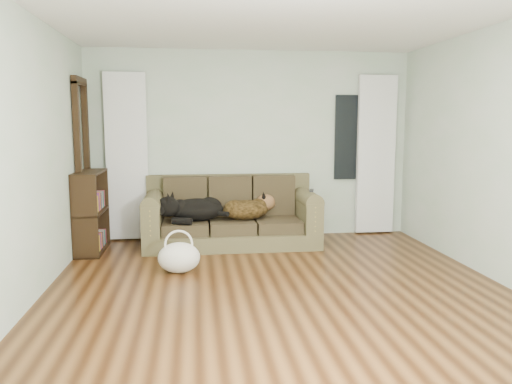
{
  "coord_description": "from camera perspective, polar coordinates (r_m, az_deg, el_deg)",
  "views": [
    {
      "loc": [
        -0.8,
        -4.49,
        1.61
      ],
      "look_at": [
        -0.04,
        1.6,
        0.76
      ],
      "focal_mm": 35.0,
      "sensor_mm": 36.0,
      "label": 1
    }
  ],
  "objects": [
    {
      "name": "bookshelf",
      "position": [
        6.57,
        -18.32,
        -2.2
      ],
      "size": [
        0.32,
        0.82,
        1.01
      ],
      "primitive_type": "cube",
      "rotation": [
        0.0,
        0.0,
        -0.02
      ],
      "color": "black",
      "rests_on": "floor"
    },
    {
      "name": "wall_back",
      "position": [
        7.04,
        -0.57,
        5.4
      ],
      "size": [
        4.5,
        0.04,
        2.6
      ],
      "primitive_type": "cube",
      "color": "#B9BDB5",
      "rests_on": "ground"
    },
    {
      "name": "tote_bag",
      "position": [
        5.49,
        -8.79,
        -7.48
      ],
      "size": [
        0.5,
        0.42,
        0.33
      ],
      "primitive_type": "ellipsoid",
      "rotation": [
        0.0,
        0.0,
        -0.15
      ],
      "color": "silver",
      "rests_on": "floor"
    },
    {
      "name": "wall_left",
      "position": [
        4.73,
        -25.01,
        3.43
      ],
      "size": [
        0.04,
        5.0,
        2.6
      ],
      "primitive_type": "cube",
      "color": "#B9BDB5",
      "rests_on": "ground"
    },
    {
      "name": "window_pane",
      "position": [
        7.31,
        10.88,
        6.14
      ],
      "size": [
        0.5,
        0.03,
        1.2
      ],
      "primitive_type": "cube",
      "color": "black",
      "rests_on": "wall_back"
    },
    {
      "name": "floor",
      "position": [
        4.83,
        2.89,
        -11.54
      ],
      "size": [
        5.0,
        5.0,
        0.0
      ],
      "primitive_type": "plane",
      "color": "#331A0A",
      "rests_on": "ground"
    },
    {
      "name": "door_casing",
      "position": [
        6.71,
        -19.14,
        2.7
      ],
      "size": [
        0.07,
        0.6,
        2.1
      ],
      "primitive_type": "cube",
      "color": "black",
      "rests_on": "ground"
    },
    {
      "name": "wall_right",
      "position": [
        5.43,
        27.12,
        3.79
      ],
      "size": [
        0.04,
        5.0,
        2.6
      ],
      "primitive_type": "cube",
      "color": "#B9BDB5",
      "rests_on": "ground"
    },
    {
      "name": "tv_remote",
      "position": [
        6.56,
        6.37,
        0.17
      ],
      "size": [
        0.1,
        0.19,
        0.02
      ],
      "primitive_type": "cube",
      "rotation": [
        0.0,
        0.0,
        -0.28
      ],
      "color": "black",
      "rests_on": "sofa"
    },
    {
      "name": "dog_shepherd",
      "position": [
        6.58,
        -0.93,
        -1.87
      ],
      "size": [
        0.7,
        0.55,
        0.28
      ],
      "primitive_type": "ellipsoid",
      "rotation": [
        0.0,
        0.0,
        3.3
      ],
      "color": "black",
      "rests_on": "sofa"
    },
    {
      "name": "dog_black_lab",
      "position": [
        6.5,
        -7.17,
        -2.14
      ],
      "size": [
        0.72,
        0.51,
        0.3
      ],
      "primitive_type": "ellipsoid",
      "rotation": [
        0.0,
        0.0,
        0.03
      ],
      "color": "black",
      "rests_on": "sofa"
    },
    {
      "name": "curtain_right",
      "position": [
        7.39,
        13.54,
        4.14
      ],
      "size": [
        0.55,
        0.08,
        2.25
      ],
      "primitive_type": "cube",
      "color": "white",
      "rests_on": "ground"
    },
    {
      "name": "sofa",
      "position": [
        6.58,
        -2.82,
        -2.23
      ],
      "size": [
        2.26,
        0.98,
        0.92
      ],
      "primitive_type": "cube",
      "color": "brown",
      "rests_on": "floor"
    },
    {
      "name": "ceiling",
      "position": [
        4.66,
        3.13,
        20.17
      ],
      "size": [
        5.0,
        5.0,
        0.0
      ],
      "primitive_type": "plane",
      "color": "white",
      "rests_on": "ground"
    },
    {
      "name": "curtain_left",
      "position": [
        6.98,
        -14.53,
        3.9
      ],
      "size": [
        0.55,
        0.08,
        2.25
      ],
      "primitive_type": "cube",
      "color": "white",
      "rests_on": "ground"
    }
  ]
}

